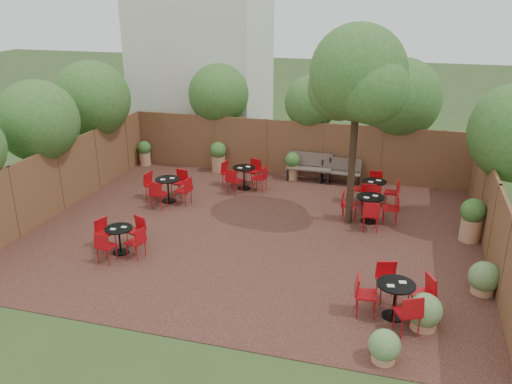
# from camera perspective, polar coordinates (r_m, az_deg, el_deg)

# --- Properties ---
(ground) EXTENTS (80.00, 80.00, 0.00)m
(ground) POSITION_cam_1_polar(r_m,az_deg,el_deg) (14.63, -0.25, -4.36)
(ground) COLOR #354F23
(ground) RESTS_ON ground
(courtyard_paving) EXTENTS (12.00, 10.00, 0.02)m
(courtyard_paving) POSITION_cam_1_polar(r_m,az_deg,el_deg) (14.63, -0.25, -4.33)
(courtyard_paving) COLOR #331915
(courtyard_paving) RESTS_ON ground
(fence_back) EXTENTS (12.00, 0.08, 2.00)m
(fence_back) POSITION_cam_1_polar(r_m,az_deg,el_deg) (18.84, 4.00, 4.65)
(fence_back) COLOR brown
(fence_back) RESTS_ON ground
(fence_left) EXTENTS (0.08, 10.00, 2.00)m
(fence_left) POSITION_cam_1_polar(r_m,az_deg,el_deg) (16.82, -20.29, 1.38)
(fence_left) COLOR brown
(fence_left) RESTS_ON ground
(fence_right) EXTENTS (0.08, 10.00, 2.00)m
(fence_right) POSITION_cam_1_polar(r_m,az_deg,el_deg) (13.94, 24.20, -3.14)
(fence_right) COLOR brown
(fence_right) RESTS_ON ground
(neighbour_building) EXTENTS (5.00, 4.00, 8.00)m
(neighbour_building) POSITION_cam_1_polar(r_m,az_deg,el_deg) (22.39, -5.82, 15.00)
(neighbour_building) COLOR silver
(neighbour_building) RESTS_ON ground
(overhang_foliage) EXTENTS (15.81, 10.60, 2.75)m
(overhang_foliage) POSITION_cam_1_polar(r_m,az_deg,el_deg) (16.87, -0.29, 8.88)
(overhang_foliage) COLOR #2F5F1E
(overhang_foliage) RESTS_ON ground
(courtyard_tree) EXTENTS (2.71, 2.61, 5.50)m
(courtyard_tree) POSITION_cam_1_polar(r_m,az_deg,el_deg) (14.30, 10.85, 11.80)
(courtyard_tree) COLOR black
(courtyard_tree) RESTS_ON courtyard_paving
(park_bench_left) EXTENTS (1.58, 0.53, 0.97)m
(park_bench_left) POSITION_cam_1_polar(r_m,az_deg,el_deg) (18.51, 5.74, 2.74)
(park_bench_left) COLOR brown
(park_bench_left) RESTS_ON courtyard_paving
(park_bench_right) EXTENTS (1.42, 0.51, 0.87)m
(park_bench_right) POSITION_cam_1_polar(r_m,az_deg,el_deg) (18.37, 9.05, 2.27)
(park_bench_right) COLOR brown
(park_bench_right) RESTS_ON courtyard_paving
(bistro_tables) EXTENTS (8.66, 7.92, 0.89)m
(bistro_tables) POSITION_cam_1_polar(r_m,az_deg,el_deg) (14.96, 2.68, -1.90)
(bistro_tables) COLOR black
(bistro_tables) RESTS_ON courtyard_paving
(planters) EXTENTS (11.87, 4.25, 1.17)m
(planters) POSITION_cam_1_polar(r_m,az_deg,el_deg) (17.43, 3.58, 1.94)
(planters) COLOR #AC7856
(planters) RESTS_ON courtyard_paving
(low_shrubs) EXTENTS (2.58, 3.56, 0.74)m
(low_shrubs) POSITION_cam_1_polar(r_m,az_deg,el_deg) (11.41, 19.28, -11.42)
(low_shrubs) COLOR #AC7856
(low_shrubs) RESTS_ON courtyard_paving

